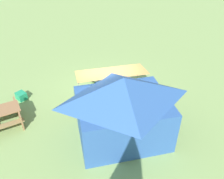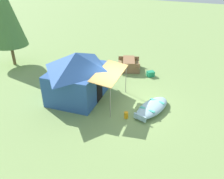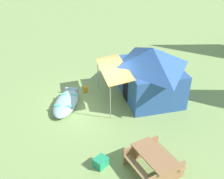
{
  "view_description": "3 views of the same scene",
  "coord_description": "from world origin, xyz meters",
  "px_view_note": "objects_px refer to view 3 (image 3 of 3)",
  "views": [
    {
      "loc": [
        0.69,
        9.11,
        6.73
      ],
      "look_at": [
        -0.21,
        1.05,
        1.16
      ],
      "focal_mm": 37.92,
      "sensor_mm": 36.0,
      "label": 1
    },
    {
      "loc": [
        -9.97,
        -4.14,
        6.7
      ],
      "look_at": [
        -0.45,
        0.45,
        0.95
      ],
      "focal_mm": 37.27,
      "sensor_mm": 36.0,
      "label": 2
    },
    {
      "loc": [
        10.45,
        -0.72,
        7.03
      ],
      "look_at": [
        0.35,
        0.54,
        0.99
      ],
      "focal_mm": 41.16,
      "sensor_mm": 36.0,
      "label": 3
    }
  ],
  "objects_px": {
    "canvas_cabin_tent": "(151,72)",
    "fuel_can": "(85,89)",
    "cooler_box": "(101,162)",
    "beached_rowboat": "(66,102)",
    "picnic_table": "(153,161)"
  },
  "relations": [
    {
      "from": "canvas_cabin_tent",
      "to": "fuel_can",
      "type": "relative_size",
      "value": 12.57
    },
    {
      "from": "cooler_box",
      "to": "beached_rowboat",
      "type": "bearing_deg",
      "value": -161.61
    },
    {
      "from": "cooler_box",
      "to": "fuel_can",
      "type": "bearing_deg",
      "value": -175.81
    },
    {
      "from": "cooler_box",
      "to": "picnic_table",
      "type": "bearing_deg",
      "value": 76.29
    },
    {
      "from": "cooler_box",
      "to": "fuel_can",
      "type": "distance_m",
      "value": 5.18
    },
    {
      "from": "fuel_can",
      "to": "canvas_cabin_tent",
      "type": "bearing_deg",
      "value": 76.47
    },
    {
      "from": "beached_rowboat",
      "to": "fuel_can",
      "type": "height_order",
      "value": "beached_rowboat"
    },
    {
      "from": "picnic_table",
      "to": "beached_rowboat",
      "type": "bearing_deg",
      "value": -145.07
    },
    {
      "from": "picnic_table",
      "to": "fuel_can",
      "type": "distance_m",
      "value": 6.0
    },
    {
      "from": "beached_rowboat",
      "to": "canvas_cabin_tent",
      "type": "distance_m",
      "value": 4.36
    },
    {
      "from": "fuel_can",
      "to": "beached_rowboat",
      "type": "bearing_deg",
      "value": -39.19
    },
    {
      "from": "beached_rowboat",
      "to": "canvas_cabin_tent",
      "type": "height_order",
      "value": "canvas_cabin_tent"
    },
    {
      "from": "cooler_box",
      "to": "fuel_can",
      "type": "height_order",
      "value": "cooler_box"
    },
    {
      "from": "cooler_box",
      "to": "canvas_cabin_tent",
      "type": "bearing_deg",
      "value": 147.0
    },
    {
      "from": "picnic_table",
      "to": "cooler_box",
      "type": "distance_m",
      "value": 1.84
    }
  ]
}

